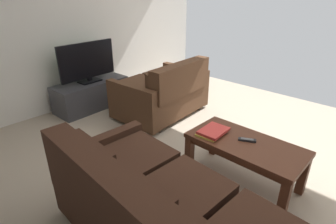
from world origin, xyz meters
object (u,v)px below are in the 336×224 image
object	(u,v)px
flat_tv	(87,62)
book_stack	(213,131)
loveseat_near	(164,92)
tv_stand	(91,95)
coffee_table	(245,149)
sofa_main	(164,220)
tv_remote	(247,140)

from	to	relation	value
flat_tv	book_stack	distance (m)	2.32
loveseat_near	flat_tv	xyz separation A→B (m)	(1.01, 0.58, 0.37)
flat_tv	book_stack	bearing A→B (deg)	178.05
tv_stand	flat_tv	distance (m)	0.52
tv_stand	loveseat_near	bearing A→B (deg)	-150.23
coffee_table	flat_tv	bearing A→B (deg)	-0.06
loveseat_near	tv_stand	size ratio (longest dim) A/B	1.17
coffee_table	book_stack	size ratio (longest dim) A/B	3.33
tv_stand	sofa_main	bearing A→B (deg)	157.35
tv_remote	tv_stand	bearing A→B (deg)	0.56
loveseat_near	tv_stand	distance (m)	1.18
book_stack	tv_remote	size ratio (longest dim) A/B	1.93
sofa_main	book_stack	size ratio (longest dim) A/B	5.98
book_stack	tv_remote	xyz separation A→B (m)	(-0.31, -0.10, -0.01)
loveseat_near	book_stack	bearing A→B (deg)	153.10
sofa_main	flat_tv	size ratio (longest dim) A/B	2.05
loveseat_near	coffee_table	bearing A→B (deg)	160.15
loveseat_near	coffee_table	distance (m)	1.71
tv_stand	tv_remote	size ratio (longest dim) A/B	7.07
flat_tv	loveseat_near	bearing A→B (deg)	-150.29
sofa_main	loveseat_near	bearing A→B (deg)	-45.83
tv_stand	flat_tv	world-z (taller)	flat_tv
book_stack	coffee_table	bearing A→B (deg)	-166.55
tv_remote	loveseat_near	bearing A→B (deg)	-19.04
tv_stand	tv_remote	distance (m)	2.63
tv_stand	flat_tv	size ratio (longest dim) A/B	1.25
loveseat_near	tv_remote	xyz separation A→B (m)	(-1.61, 0.55, 0.09)
loveseat_near	flat_tv	size ratio (longest dim) A/B	1.47
coffee_table	flat_tv	distance (m)	2.65
book_stack	tv_remote	bearing A→B (deg)	-161.78
coffee_table	flat_tv	world-z (taller)	flat_tv
sofa_main	tv_remote	xyz separation A→B (m)	(0.03, -1.13, 0.09)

